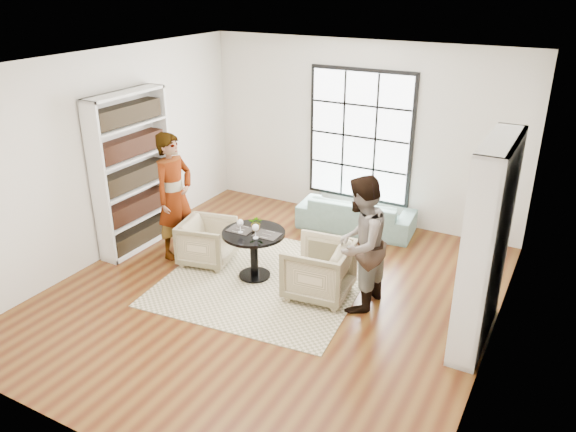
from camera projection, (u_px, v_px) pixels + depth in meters
The scene contains 16 objects.
ground at pixel (272, 294), 7.50m from camera, with size 6.00×6.00×0.00m, color brown.
room_shell at pixel (291, 193), 7.44m from camera, with size 6.00×6.01×6.00m.
rug at pixel (265, 279), 7.84m from camera, with size 2.63×2.63×0.01m, color beige.
pedestal_table at pixel (254, 244), 7.72m from camera, with size 0.87×0.87×0.69m.
sofa at pixel (356, 214), 9.28m from camera, with size 1.90×0.74×0.55m, color gray.
armchair_left at pixel (207, 242), 8.20m from camera, with size 0.71×0.73×0.66m, color tan.
armchair_right at pixel (319, 270), 7.33m from camera, with size 0.80×0.83×0.75m, color tan.
person_left at pixel (174, 196), 8.19m from camera, with size 0.69×0.45×1.90m, color gray.
person_right at pixel (360, 244), 6.89m from camera, with size 0.85×0.66×1.75m, color gray.
placemat_left at pixel (241, 230), 7.71m from camera, with size 0.34×0.26×0.01m, color black.
placemat_right at pixel (267, 235), 7.56m from camera, with size 0.34×0.26×0.01m, color black.
cutlery_left at pixel (241, 229), 7.71m from camera, with size 0.14×0.22×0.01m, color silver, non-canonical shape.
cutlery_right at pixel (267, 234), 7.55m from camera, with size 0.14×0.22×0.01m, color silver, non-canonical shape.
wine_glass_left at pixel (240, 223), 7.57m from camera, with size 0.09×0.09×0.20m.
wine_glass_right at pixel (255, 228), 7.41m from camera, with size 0.09×0.09×0.21m.
flower_centerpiece at pixel (256, 223), 7.65m from camera, with size 0.20×0.17×0.22m, color gray.
Camera 1 is at (3.28, -5.58, 3.94)m, focal length 35.00 mm.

